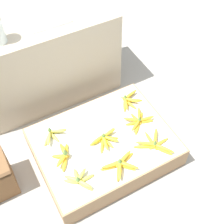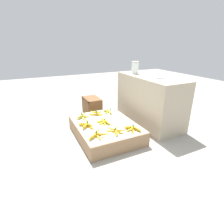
# 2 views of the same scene
# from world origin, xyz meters

# --- Properties ---
(ground_plane) EXTENTS (10.00, 10.00, 0.00)m
(ground_plane) POSITION_xyz_m (0.00, 0.00, 0.00)
(ground_plane) COLOR gray
(display_platform) EXTENTS (0.95, 0.74, 0.19)m
(display_platform) POSITION_xyz_m (0.00, 0.00, 0.09)
(display_platform) COLOR #997551
(display_platform) RESTS_ON ground_plane
(back_vendor_table) EXTENTS (1.14, 0.49, 0.72)m
(back_vendor_table) POSITION_xyz_m (-0.11, 0.79, 0.36)
(back_vendor_table) COLOR tan
(back_vendor_table) RESTS_ON ground_plane
(banana_bunch_front_left) EXTENTS (0.20, 0.20, 0.09)m
(banana_bunch_front_left) POSITION_xyz_m (-0.29, -0.21, 0.21)
(banana_bunch_front_left) COLOR gold
(banana_bunch_front_left) RESTS_ON display_platform
(banana_bunch_front_midleft) EXTENTS (0.26, 0.17, 0.09)m
(banana_bunch_front_midleft) POSITION_xyz_m (-0.01, -0.25, 0.21)
(banana_bunch_front_midleft) COLOR gold
(banana_bunch_front_midleft) RESTS_ON display_platform
(banana_bunch_front_midright) EXTENTS (0.26, 0.26, 0.08)m
(banana_bunch_front_midright) POSITION_xyz_m (0.28, -0.22, 0.21)
(banana_bunch_front_midright) COLOR gold
(banana_bunch_front_midright) RESTS_ON display_platform
(banana_bunch_middle_left) EXTENTS (0.15, 0.20, 0.10)m
(banana_bunch_middle_left) POSITION_xyz_m (-0.31, -0.00, 0.22)
(banana_bunch_middle_left) COLOR gold
(banana_bunch_middle_left) RESTS_ON display_platform
(banana_bunch_middle_midleft) EXTENTS (0.23, 0.17, 0.08)m
(banana_bunch_middle_midleft) POSITION_xyz_m (0.00, -0.02, 0.21)
(banana_bunch_middle_midleft) COLOR yellow
(banana_bunch_middle_midleft) RESTS_ON display_platform
(banana_bunch_middle_midright) EXTENTS (0.22, 0.20, 0.08)m
(banana_bunch_middle_midright) POSITION_xyz_m (0.29, 0.01, 0.21)
(banana_bunch_middle_midright) COLOR gold
(banana_bunch_middle_midright) RESTS_ON display_platform
(banana_bunch_back_left) EXTENTS (0.20, 0.13, 0.08)m
(banana_bunch_back_left) POSITION_xyz_m (-0.30, 0.20, 0.21)
(banana_bunch_back_left) COLOR gold
(banana_bunch_back_left) RESTS_ON display_platform
(banana_bunch_back_midright) EXTENTS (0.20, 0.18, 0.08)m
(banana_bunch_back_midright) POSITION_xyz_m (0.33, 0.21, 0.21)
(banana_bunch_back_midright) COLOR gold
(banana_bunch_back_midright) RESTS_ON display_platform
(foam_tray_white) EXTENTS (0.30, 0.19, 0.02)m
(foam_tray_white) POSITION_xyz_m (-0.04, 0.74, 0.73)
(foam_tray_white) COLOR white
(foam_tray_white) RESTS_ON back_vendor_table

